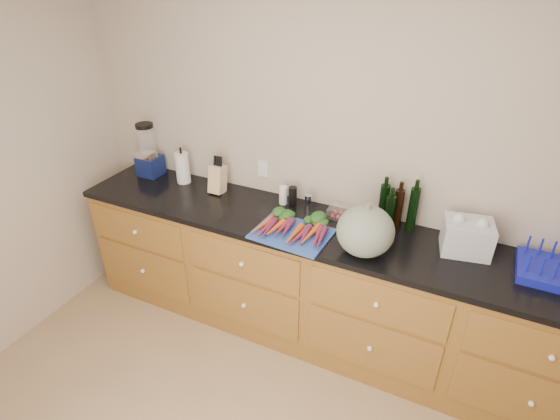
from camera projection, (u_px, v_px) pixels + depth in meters
The scene contains 16 objects.
wall_back at pixel (344, 159), 2.91m from camera, with size 4.10×0.05×2.60m, color #BBAD9B.
cabinets at pixel (321, 287), 3.08m from camera, with size 3.60×0.64×0.90m.
countertop at pixel (324, 231), 2.85m from camera, with size 3.64×0.62×0.04m, color black.
cutting_board at pixel (292, 234), 2.77m from camera, with size 0.47×0.36×0.01m, color #2A4CA6.
carrots at pixel (295, 226), 2.79m from camera, with size 0.44×0.33×0.06m.
squash at pixel (365, 231), 2.53m from camera, with size 0.34×0.34×0.30m, color slate.
blender_appliance at pixel (148, 153), 3.44m from camera, with size 0.17×0.17×0.43m.
paper_towel at pixel (183, 168), 3.36m from camera, with size 0.11×0.11×0.24m, color white.
knife_block at pixel (218, 179), 3.23m from camera, with size 0.10×0.10×0.21m, color #CFBB7A.
grinder_salt at pixel (283, 195), 3.09m from camera, with size 0.06×0.06×0.13m, color white.
grinder_pepper at pixel (293, 197), 3.06m from camera, with size 0.06×0.06×0.15m, color black.
canister_chrome at pixel (308, 202), 3.02m from camera, with size 0.05×0.05×0.11m, color silver.
tomato_box at pixel (340, 213), 2.94m from camera, with size 0.15×0.12×0.07m, color white.
bottles at pixel (396, 209), 2.78m from camera, with size 0.25×0.13×0.30m.
grocery_bag at pixel (467, 237), 2.57m from camera, with size 0.27×0.22×0.20m, color silver, non-canonical shape.
dish_rack at pixel (558, 271), 2.39m from camera, with size 0.40×0.32×0.16m.
Camera 1 is at (0.77, -0.99, 2.47)m, focal length 28.00 mm.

